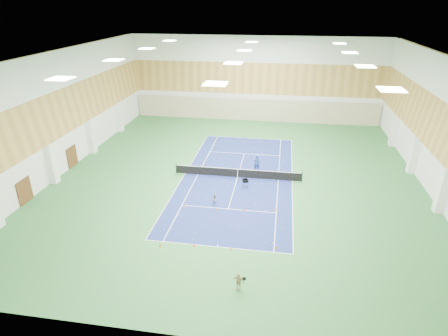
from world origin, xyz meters
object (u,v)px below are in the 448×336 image
object	(u,v)px
coach	(257,163)
child_court	(215,200)
ball_cart	(245,183)
child_apron	(238,282)
tennis_net	(238,172)

from	to	relation	value
coach	child_court	bearing A→B (deg)	45.23
ball_cart	child_court	bearing A→B (deg)	-144.97
child_court	child_apron	world-z (taller)	child_apron
coach	ball_cart	world-z (taller)	coach
child_court	child_apron	distance (m)	10.61
coach	ball_cart	bearing A→B (deg)	55.58
coach	tennis_net	bearing A→B (deg)	23.17
child_apron	ball_cart	distance (m)	13.89
tennis_net	child_court	world-z (taller)	tennis_net
coach	child_apron	size ratio (longest dim) A/B	1.48
tennis_net	child_apron	distance (m)	16.11
tennis_net	ball_cart	world-z (taller)	tennis_net
tennis_net	coach	xyz separation A→B (m)	(1.76, 1.88, 0.35)
tennis_net	child_court	bearing A→B (deg)	-101.92
child_apron	child_court	bearing A→B (deg)	121.75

